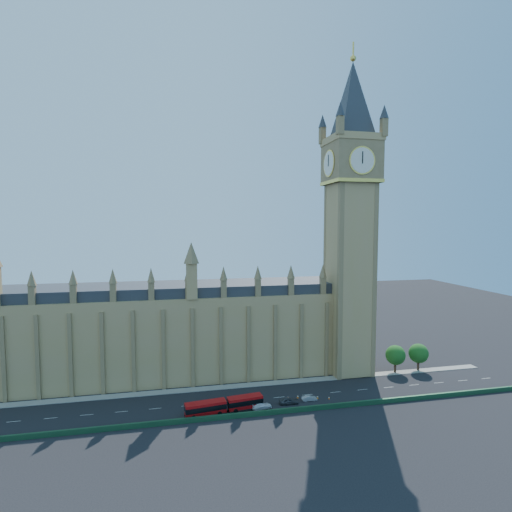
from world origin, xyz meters
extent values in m
plane|color=black|center=(0.00, 0.00, 0.00)|extent=(400.00, 400.00, 0.00)
cube|color=tan|center=(-25.00, 22.00, 12.50)|extent=(120.00, 20.00, 25.00)
cube|color=#2D3035|center=(-25.00, 22.00, 26.50)|extent=(120.00, 18.00, 3.00)
cube|color=tan|center=(38.00, 14.00, 29.00)|extent=(12.00, 12.00, 58.00)
cube|color=olive|center=(38.00, 14.00, 64.00)|extent=(14.00, 14.00, 12.00)
cylinder|color=silver|center=(38.00, 6.85, 64.00)|extent=(7.20, 0.30, 7.20)
cube|color=tan|center=(38.00, 14.00, 71.00)|extent=(14.50, 14.50, 2.00)
pyramid|color=#2D3035|center=(38.00, 14.00, 94.00)|extent=(20.59, 20.59, 22.00)
sphere|color=#F2C64C|center=(38.00, 14.00, 94.80)|extent=(1.80, 1.80, 1.80)
cube|color=#1E4C2D|center=(0.00, -9.00, 0.60)|extent=(160.00, 0.60, 1.20)
cube|color=gray|center=(0.00, 9.50, 0.08)|extent=(160.00, 3.00, 0.16)
cylinder|color=#382619|center=(52.00, 10.00, 2.00)|extent=(0.70, 0.70, 4.00)
sphere|color=#134A18|center=(52.00, 10.00, 5.50)|extent=(6.00, 6.00, 6.00)
sphere|color=#134A18|center=(52.80, 10.30, 6.10)|extent=(4.38, 4.38, 4.38)
cylinder|color=#382619|center=(60.00, 10.00, 2.00)|extent=(0.70, 0.70, 4.00)
sphere|color=#134A18|center=(60.00, 10.00, 5.50)|extent=(6.00, 6.00, 6.00)
sphere|color=#134A18|center=(60.80, 10.30, 6.10)|extent=(4.38, 4.38, 4.38)
cube|color=#A90B0D|center=(-7.96, -6.11, 1.64)|extent=(10.08, 3.95, 3.27)
cube|color=#A90B0D|center=(1.89, -4.86, 1.64)|extent=(9.00, 3.81, 3.27)
cube|color=black|center=(-7.96, -6.11, 2.03)|extent=(10.14, 4.00, 1.24)
cube|color=black|center=(1.89, -4.86, 2.03)|extent=(9.06, 3.86, 1.24)
cylinder|color=black|center=(-3.30, -5.52, 1.47)|extent=(1.18, 2.71, 2.62)
cylinder|color=black|center=(-10.90, -7.86, 0.55)|extent=(1.12, 0.46, 1.09)
cylinder|color=black|center=(-11.24, -5.16, 0.55)|extent=(1.12, 0.46, 1.09)
cylinder|color=black|center=(-4.67, -7.07, 0.55)|extent=(1.12, 0.46, 1.09)
cylinder|color=black|center=(-5.01, -4.36, 0.55)|extent=(1.12, 0.46, 1.09)
cylinder|color=black|center=(-0.70, -6.56, 0.55)|extent=(1.12, 0.46, 1.09)
cylinder|color=black|center=(-1.05, -3.86, 0.55)|extent=(1.12, 0.46, 1.09)
cylinder|color=black|center=(4.84, -5.86, 0.55)|extent=(1.12, 0.46, 1.09)
cylinder|color=black|center=(4.49, -3.15, 0.55)|extent=(1.12, 0.46, 1.09)
imported|color=#393B3F|center=(13.39, -4.36, 0.83)|extent=(4.97, 2.25, 1.66)
imported|color=#989A9F|center=(19.20, -3.57, 0.65)|extent=(3.97, 1.48, 1.30)
imported|color=white|center=(6.00, -5.50, 0.75)|extent=(5.42, 2.79, 1.50)
cube|color=black|center=(21.72, -2.85, 0.02)|extent=(0.48, 0.48, 0.04)
cone|color=orange|center=(21.72, -2.85, 0.36)|extent=(0.52, 0.52, 0.72)
cylinder|color=white|center=(21.72, -2.85, 0.46)|extent=(0.35, 0.35, 0.12)
cube|color=black|center=(14.00, -1.69, 0.02)|extent=(0.52, 0.52, 0.04)
cone|color=#FF5A0D|center=(14.00, -1.69, 0.38)|extent=(0.57, 0.57, 0.76)
cylinder|color=white|center=(14.00, -1.69, 0.49)|extent=(0.37, 0.37, 0.13)
cube|color=black|center=(16.68, -1.53, 0.02)|extent=(0.52, 0.52, 0.05)
cone|color=orange|center=(16.68, -1.53, 0.40)|extent=(0.58, 0.58, 0.80)
cylinder|color=white|center=(16.68, -1.53, 0.52)|extent=(0.39, 0.39, 0.14)
cube|color=black|center=(24.58, -3.73, 0.02)|extent=(0.42, 0.42, 0.04)
cone|color=#FF630D|center=(24.58, -3.73, 0.33)|extent=(0.47, 0.47, 0.66)
cylinder|color=white|center=(24.58, -3.73, 0.42)|extent=(0.32, 0.32, 0.11)
camera|label=1|loc=(-15.16, -99.28, 45.51)|focal=28.00mm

